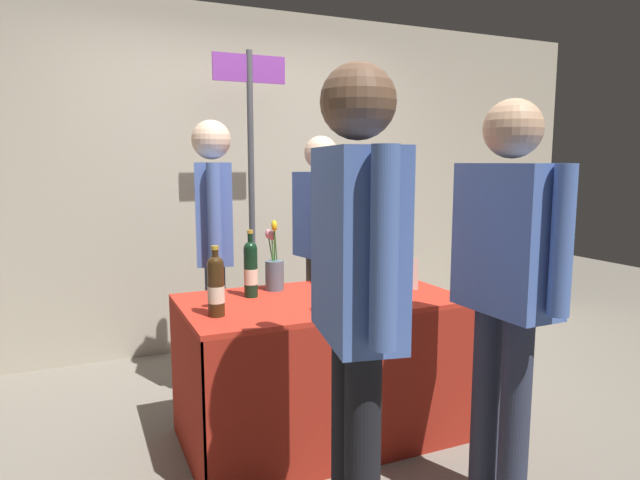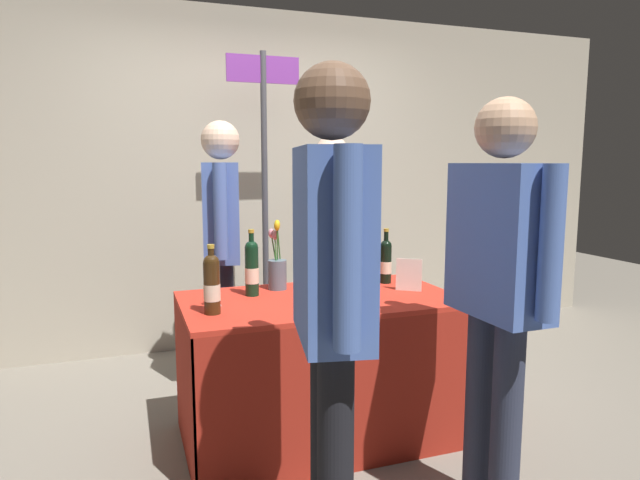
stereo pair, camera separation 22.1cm
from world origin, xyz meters
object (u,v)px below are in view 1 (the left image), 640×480
(tasting_table, at_px, (320,341))
(vendor_presenter, at_px, (321,234))
(taster_foreground_right, at_px, (356,280))
(booth_signpost, at_px, (251,174))
(featured_wine_bottle, at_px, (331,263))
(wine_glass_mid, at_px, (329,290))
(wine_glass_near_vendor, at_px, (215,291))
(display_bottle_0, at_px, (361,280))
(flower_vase, at_px, (274,270))

(tasting_table, relative_size, vendor_presenter, 0.87)
(taster_foreground_right, relative_size, booth_signpost, 0.80)
(featured_wine_bottle, height_order, vendor_presenter, vendor_presenter)
(featured_wine_bottle, height_order, taster_foreground_right, taster_foreground_right)
(wine_glass_mid, height_order, booth_signpost, booth_signpost)
(tasting_table, bearing_deg, featured_wine_bottle, 52.39)
(wine_glass_mid, bearing_deg, tasting_table, 74.10)
(tasting_table, relative_size, wine_glass_near_vendor, 11.56)
(wine_glass_mid, height_order, vendor_presenter, vendor_presenter)
(display_bottle_0, relative_size, vendor_presenter, 0.19)
(wine_glass_mid, xyz_separation_m, booth_signpost, (0.10, 1.52, 0.50))
(tasting_table, bearing_deg, taster_foreground_right, -107.46)
(display_bottle_0, bearing_deg, taster_foreground_right, -119.37)
(taster_foreground_right, distance_m, booth_signpost, 2.27)
(wine_glass_near_vendor, distance_m, taster_foreground_right, 1.05)
(tasting_table, xyz_separation_m, flower_vase, (-0.16, 0.25, 0.35))
(vendor_presenter, height_order, taster_foreground_right, taster_foreground_right)
(tasting_table, height_order, wine_glass_near_vendor, wine_glass_near_vendor)
(tasting_table, distance_m, taster_foreground_right, 1.17)
(featured_wine_bottle, bearing_deg, tasting_table, -127.61)
(wine_glass_near_vendor, height_order, flower_vase, flower_vase)
(featured_wine_bottle, relative_size, wine_glass_near_vendor, 2.55)
(tasting_table, distance_m, booth_signpost, 1.50)
(flower_vase, relative_size, booth_signpost, 0.17)
(display_bottle_0, height_order, wine_glass_near_vendor, display_bottle_0)
(flower_vase, bearing_deg, taster_foreground_right, -96.94)
(tasting_table, bearing_deg, flower_vase, 121.99)
(flower_vase, distance_m, booth_signpost, 1.11)
(display_bottle_0, relative_size, wine_glass_mid, 2.17)
(tasting_table, bearing_deg, wine_glass_near_vendor, 179.23)
(flower_vase, height_order, vendor_presenter, vendor_presenter)
(tasting_table, xyz_separation_m, taster_foreground_right, (-0.31, -0.99, 0.55))
(tasting_table, height_order, booth_signpost, booth_signpost)
(wine_glass_near_vendor, bearing_deg, taster_foreground_right, -76.78)
(wine_glass_near_vendor, bearing_deg, booth_signpost, 65.36)
(display_bottle_0, relative_size, wine_glass_near_vendor, 2.53)
(wine_glass_near_vendor, xyz_separation_m, taster_foreground_right, (0.23, -0.99, 0.23))
(wine_glass_mid, bearing_deg, flower_vase, 98.45)
(wine_glass_near_vendor, relative_size, taster_foreground_right, 0.07)
(taster_foreground_right, bearing_deg, vendor_presenter, -9.39)
(wine_glass_near_vendor, bearing_deg, vendor_presenter, 41.98)
(featured_wine_bottle, bearing_deg, wine_glass_mid, -116.39)
(display_bottle_0, bearing_deg, tasting_table, 119.98)
(flower_vase, height_order, booth_signpost, booth_signpost)
(wine_glass_mid, xyz_separation_m, vendor_presenter, (0.46, 1.12, 0.10))
(wine_glass_mid, xyz_separation_m, taster_foreground_right, (-0.23, -0.71, 0.21))
(wine_glass_near_vendor, bearing_deg, display_bottle_0, -18.39)
(tasting_table, height_order, featured_wine_bottle, featured_wine_bottle)
(flower_vase, xyz_separation_m, vendor_presenter, (0.54, 0.58, 0.10))
(tasting_table, distance_m, flower_vase, 0.46)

